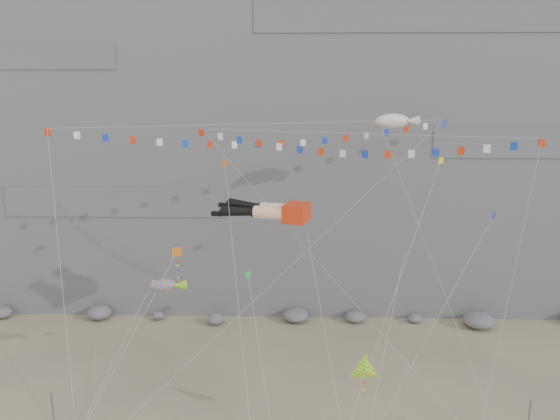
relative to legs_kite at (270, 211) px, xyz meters
The scene contains 14 objects.
cliff 28.46m from the legs_kite, 85.60° to the left, with size 80.00×28.00×50.00m, color slate.
talus_boulders 17.51m from the legs_kite, 79.77° to the left, with size 60.00×3.00×1.20m, color slate, non-canonical shape.
legs_kite is the anchor object (origin of this frame).
flag_banner_upper 7.50m from the legs_kite, 93.48° to the left, with size 31.16×21.04×27.64m.
flag_banner_lower 8.51m from the legs_kite, ahead, with size 23.45×11.41×22.73m.
harlequin_kite 7.66m from the legs_kite, 157.60° to the right, with size 6.85×7.32×14.43m.
fish_windsock 9.67m from the legs_kite, 157.83° to the right, with size 6.77×7.54×12.26m.
delta_kite 13.83m from the legs_kite, 56.64° to the right, with size 3.19×4.09×7.71m.
blimp_windsock 13.12m from the legs_kite, 29.84° to the left, with size 7.90×14.65×25.08m.
small_kite_a 4.63m from the legs_kite, behind, with size 3.53×12.11×21.04m.
small_kite_b 10.43m from the legs_kite, 10.41° to the right, with size 4.93×11.47×16.19m.
small_kite_c 5.66m from the legs_kite, 110.92° to the right, with size 3.19×9.60×13.71m.
small_kite_d 12.99m from the legs_kite, ahead, with size 9.86×14.73×24.43m.
small_kite_e 15.81m from the legs_kite, 10.95° to the right, with size 10.77×8.66×19.28m.
Camera 1 is at (-0.22, -34.40, 23.11)m, focal length 35.00 mm.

